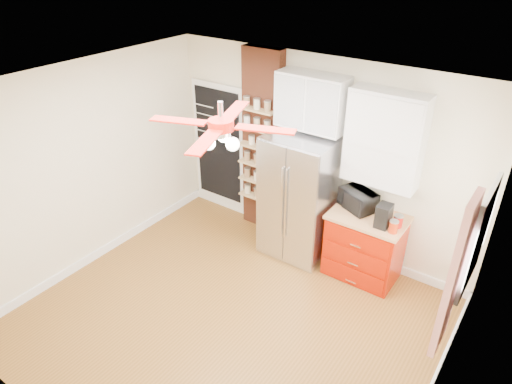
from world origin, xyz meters
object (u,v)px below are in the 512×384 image
Objects in this scene: toaster_oven at (358,200)px; canister_left at (393,227)px; pantry_jar_oats at (252,140)px; coffee_maker at (384,216)px; ceiling_fan at (221,125)px; red_cabinet at (364,246)px; fridge at (299,197)px.

toaster_oven is 3.15× the size of canister_left.
pantry_jar_oats reaches higher than canister_left.
canister_left is 2.30m from pantry_jar_oats.
coffee_maker is 2.53× the size of pantry_jar_oats.
ceiling_fan is 2.38m from coffee_maker.
red_cabinet is at bearing -1.20° from toaster_oven.
canister_left is (0.37, -0.16, 0.52)m from red_cabinet.
fridge is 2.25m from ceiling_fan.
fridge is 1.86× the size of red_cabinet.
fridge is 15.21× the size of pantry_jar_oats.
toaster_oven is at bearing 68.09° from ceiling_fan.
coffee_maker is (1.14, 1.57, -1.38)m from ceiling_fan.
ceiling_fan is 2.26m from pantry_jar_oats.
coffee_maker is 0.18m from canister_left.
pantry_jar_oats is (-2.09, 0.22, 0.38)m from coffee_maker.
fridge is 1.06m from red_cabinet.
pantry_jar_oats is at bearing 172.89° from canister_left.
red_cabinet is at bearing -3.52° from pantry_jar_oats.
coffee_maker is at bearing -2.86° from fridge.
pantry_jar_oats is (-0.90, 0.17, 0.56)m from fridge.
ceiling_fan is 12.17× the size of pantry_jar_oats.
fridge reaches higher than toaster_oven.
ceiling_fan reaches higher than toaster_oven.
canister_left is (0.58, -0.26, -0.05)m from toaster_oven.
fridge is 1.20m from coffee_maker.
toaster_oven is 0.63m from canister_left.
ceiling_fan is at bearing -126.68° from coffee_maker.
ceiling_fan is 9.66× the size of canister_left.
coffee_maker is 2.14m from pantry_jar_oats.
fridge is 12.07× the size of canister_left.
toaster_oven is at bearing 155.58° from canister_left.
fridge is at bearing -144.99° from toaster_oven.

